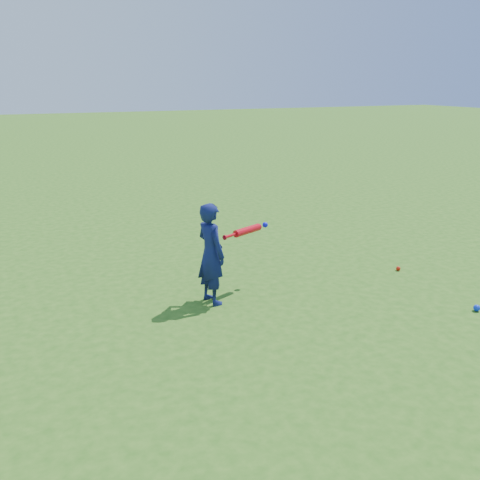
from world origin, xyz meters
The scene contains 5 objects.
ground centered at (0.00, 0.00, 0.00)m, with size 80.00×80.00×0.00m, color #2B5E16.
child centered at (0.21, 0.38, 0.59)m, with size 0.43×0.28×1.18m, color #10174F.
ground_ball_red centered at (2.92, 0.32, 0.03)m, with size 0.06×0.06×0.06m, color red.
ground_ball_blue centered at (2.82, -1.10, 0.04)m, with size 0.08×0.08×0.08m, color #0D2FE3.
bat_swing centered at (0.79, 0.58, 0.76)m, with size 0.73×0.37×0.09m.
Camera 1 is at (-1.87, -5.03, 2.49)m, focal length 40.00 mm.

